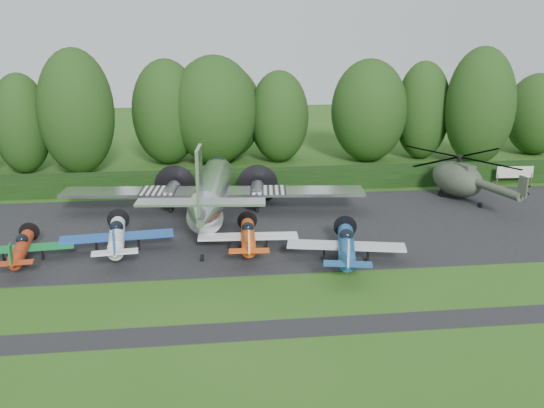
{
  "coord_description": "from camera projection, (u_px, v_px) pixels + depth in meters",
  "views": [
    {
      "loc": [
        0.58,
        -33.99,
        15.42
      ],
      "look_at": [
        5.67,
        8.18,
        2.5
      ],
      "focal_mm": 40.0,
      "sensor_mm": 36.0,
      "label": 1
    }
  ],
  "objects": [
    {
      "name": "tree_12",
      "position": [
        223.0,
        112.0,
        68.36
      ],
      "size": [
        8.86,
        8.86,
        10.96
      ],
      "color": "black",
      "rests_on": "ground"
    },
    {
      "name": "ground",
      "position": [
        195.0,
        286.0,
        36.7
      ],
      "size": [
        160.0,
        160.0,
        0.0
      ],
      "primitive_type": "plane",
      "color": "#265618",
      "rests_on": "ground"
    },
    {
      "name": "tree_5",
      "position": [
        166.0,
        112.0,
        66.35
      ],
      "size": [
        7.51,
        7.51,
        11.54
      ],
      "color": "black",
      "rests_on": "ground"
    },
    {
      "name": "light_plane_orange",
      "position": [
        248.0,
        236.0,
        41.79
      ],
      "size": [
        6.95,
        7.31,
        2.67
      ],
      "rotation": [
        0.0,
        0.0,
        0.06
      ],
      "color": "#DF490D",
      "rests_on": "ground"
    },
    {
      "name": "light_plane_blue",
      "position": [
        346.0,
        246.0,
        39.67
      ],
      "size": [
        7.81,
        8.21,
        3.0
      ],
      "rotation": [
        0.0,
        0.0,
        0.22
      ],
      "color": "#164C87",
      "rests_on": "ground"
    },
    {
      "name": "light_plane_red",
      "position": [
        21.0,
        248.0,
        39.78
      ],
      "size": [
        6.61,
        6.95,
        2.54
      ],
      "rotation": [
        0.0,
        0.0,
        -0.1
      ],
      "color": "#B52F10",
      "rests_on": "ground"
    },
    {
      "name": "tree_2",
      "position": [
        279.0,
        117.0,
        67.46
      ],
      "size": [
        6.6,
        6.6,
        10.22
      ],
      "color": "black",
      "rests_on": "ground"
    },
    {
      "name": "sign_board",
      "position": [
        515.0,
        173.0,
        58.09
      ],
      "size": [
        3.58,
        0.13,
        2.02
      ],
      "rotation": [
        0.0,
        0.0,
        0.05
      ],
      "color": "#3F3326",
      "rests_on": "ground"
    },
    {
      "name": "tree_10",
      "position": [
        76.0,
        112.0,
        61.69
      ],
      "size": [
        7.69,
        7.69,
        12.9
      ],
      "color": "black",
      "rests_on": "ground"
    },
    {
      "name": "transport_plane",
      "position": [
        212.0,
        192.0,
        48.54
      ],
      "size": [
        24.9,
        19.1,
        7.98
      ],
      "rotation": [
        0.0,
        0.0,
        0.1
      ],
      "color": "silver",
      "rests_on": "ground"
    },
    {
      "name": "taxiway_verge",
      "position": [
        195.0,
        334.0,
        31.0
      ],
      "size": [
        70.0,
        2.0,
        0.0
      ],
      "primitive_type": "cube",
      "color": "black",
      "rests_on": "ground"
    },
    {
      "name": "light_plane_white",
      "position": [
        117.0,
        236.0,
        41.43
      ],
      "size": [
        7.69,
        8.09,
        2.96
      ],
      "rotation": [
        0.0,
        0.0,
        -0.09
      ],
      "color": "white",
      "rests_on": "ground"
    },
    {
      "name": "tree_3",
      "position": [
        423.0,
        111.0,
        68.89
      ],
      "size": [
        6.19,
        6.19,
        11.14
      ],
      "color": "black",
      "rests_on": "ground"
    },
    {
      "name": "tree_4",
      "position": [
        480.0,
        107.0,
        65.75
      ],
      "size": [
        7.43,
        7.43,
        12.86
      ],
      "color": "black",
      "rests_on": "ground"
    },
    {
      "name": "tree_7",
      "position": [
        369.0,
        111.0,
        67.58
      ],
      "size": [
        8.43,
        8.43,
        11.46
      ],
      "color": "black",
      "rests_on": "ground"
    },
    {
      "name": "hedgerow",
      "position": [
        196.0,
        192.0,
        56.65
      ],
      "size": [
        90.0,
        1.6,
        2.0
      ],
      "primitive_type": "cube",
      "color": "black",
      "rests_on": "ground"
    },
    {
      "name": "tree_9",
      "position": [
        21.0,
        124.0,
        62.36
      ],
      "size": [
        5.91,
        5.91,
        10.41
      ],
      "color": "black",
      "rests_on": "ground"
    },
    {
      "name": "helicopter",
      "position": [
        458.0,
        176.0,
        54.01
      ],
      "size": [
        12.19,
        14.27,
        3.93
      ],
      "rotation": [
        0.0,
        0.0,
        -0.27
      ],
      "color": "#323C2E",
      "rests_on": "ground"
    },
    {
      "name": "apron",
      "position": [
        196.0,
        231.0,
        46.2
      ],
      "size": [
        70.0,
        18.0,
        0.01
      ],
      "primitive_type": "cube",
      "color": "black",
      "rests_on": "ground"
    },
    {
      "name": "tree_1",
      "position": [
        537.0,
        114.0,
        71.41
      ],
      "size": [
        7.28,
        7.28,
        9.59
      ],
      "color": "black",
      "rests_on": "ground"
    },
    {
      "name": "tree_8",
      "position": [
        214.0,
        110.0,
        66.21
      ],
      "size": [
        9.46,
        9.46,
        11.93
      ],
      "color": "black",
      "rests_on": "ground"
    }
  ]
}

